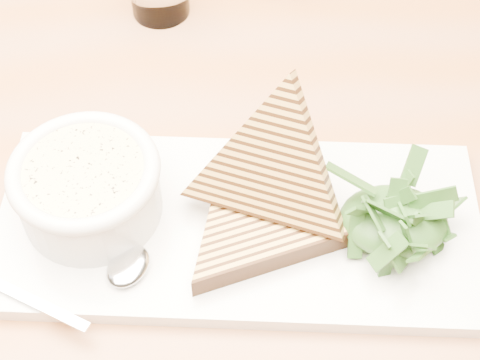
{
  "coord_description": "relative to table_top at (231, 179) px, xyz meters",
  "views": [
    {
      "loc": [
        0.27,
        -0.51,
        1.31
      ],
      "look_at": [
        0.24,
        -0.12,
        0.81
      ],
      "focal_mm": 55.0,
      "sensor_mm": 36.0,
      "label": 1
    }
  ],
  "objects": [
    {
      "name": "arugula_pile",
      "position": [
        0.15,
        -0.08,
        0.06
      ],
      "size": [
        0.11,
        0.1,
        0.05
      ],
      "primitive_type": null,
      "color": "#396622",
      "rests_on": "platter"
    },
    {
      "name": "sandwich_lean",
      "position": [
        0.04,
        -0.06,
        0.09
      ],
      "size": [
        0.21,
        0.21,
        0.19
      ],
      "primitive_type": null,
      "rotation": [
        1.01,
        0.0,
        -0.28
      ],
      "color": "#BA8C41",
      "rests_on": "sandwich_flat"
    },
    {
      "name": "table_top",
      "position": [
        0.0,
        0.0,
        0.0
      ],
      "size": [
        1.36,
        0.98,
        0.04
      ],
      "primitive_type": "cube",
      "rotation": [
        0.0,
        0.0,
        0.1
      ],
      "color": "#8F5D3B",
      "rests_on": "ground"
    },
    {
      "name": "bowl_rim",
      "position": [
        -0.12,
        -0.07,
        0.09
      ],
      "size": [
        0.13,
        0.13,
        0.01
      ],
      "primitive_type": "torus",
      "color": "white",
      "rests_on": "soup_bowl"
    },
    {
      "name": "soup_bowl",
      "position": [
        -0.12,
        -0.07,
        0.06
      ],
      "size": [
        0.12,
        0.12,
        0.05
      ],
      "primitive_type": "cylinder",
      "color": "white",
      "rests_on": "platter"
    },
    {
      "name": "salad_base",
      "position": [
        0.15,
        -0.08,
        0.05
      ],
      "size": [
        0.09,
        0.07,
        0.04
      ],
      "primitive_type": "ellipsoid",
      "color": "#163612",
      "rests_on": "platter"
    },
    {
      "name": "spoon_handle",
      "position": [
        -0.15,
        -0.17,
        0.04
      ],
      "size": [
        0.11,
        0.05,
        0.0
      ],
      "primitive_type": "cube",
      "rotation": [
        0.0,
        0.0,
        -0.4
      ],
      "color": "silver",
      "rests_on": "platter"
    },
    {
      "name": "spoon_bowl",
      "position": [
        -0.08,
        -0.13,
        0.04
      ],
      "size": [
        0.05,
        0.05,
        0.01
      ],
      "primitive_type": "ellipsoid",
      "rotation": [
        0.0,
        0.0,
        -0.4
      ],
      "color": "silver",
      "rests_on": "platter"
    },
    {
      "name": "platter",
      "position": [
        0.01,
        -0.07,
        0.03
      ],
      "size": [
        0.43,
        0.2,
        0.02
      ],
      "primitive_type": "cube",
      "rotation": [
        0.0,
        0.0,
        0.02
      ],
      "color": "white",
      "rests_on": "table_top"
    },
    {
      "name": "soup",
      "position": [
        -0.12,
        -0.07,
        0.09
      ],
      "size": [
        0.1,
        0.1,
        0.01
      ],
      "primitive_type": "cylinder",
      "color": "#DFCA88",
      "rests_on": "soup_bowl"
    },
    {
      "name": "sandwich_flat",
      "position": [
        0.03,
        -0.08,
        0.05
      ],
      "size": [
        0.22,
        0.22,
        0.02
      ],
      "primitive_type": null,
      "rotation": [
        0.0,
        0.0,
        0.41
      ],
      "color": "#BA8C41",
      "rests_on": "platter"
    }
  ]
}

